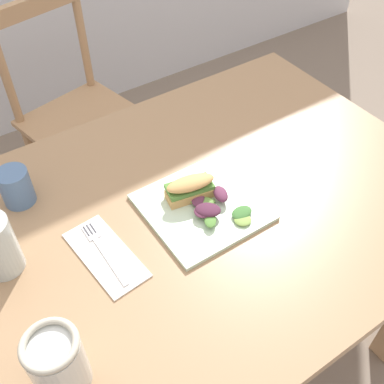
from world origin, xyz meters
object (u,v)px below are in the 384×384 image
object	(u,v)px
sandwich_half_front	(190,188)
cup_extra_side	(16,187)
plate_lunch	(202,207)
mason_jar_iced_tea	(58,364)
fork_on_napkin	(102,248)
dining_table	(210,235)
chair_wooden_far	(78,116)

from	to	relation	value
sandwich_half_front	cup_extra_side	xyz separation A→B (m)	(-0.33, 0.22, 0.01)
cup_extra_side	sandwich_half_front	bearing A→B (deg)	-33.48
plate_lunch	mason_jar_iced_tea	world-z (taller)	mason_jar_iced_tea
fork_on_napkin	cup_extra_side	distance (m)	0.26
cup_extra_side	mason_jar_iced_tea	bearing A→B (deg)	-100.39
dining_table	cup_extra_side	world-z (taller)	cup_extra_side
dining_table	fork_on_napkin	size ratio (longest dim) A/B	6.17
chair_wooden_far	fork_on_napkin	size ratio (longest dim) A/B	4.70
plate_lunch	sandwich_half_front	world-z (taller)	sandwich_half_front
mason_jar_iced_tea	cup_extra_side	distance (m)	0.46
plate_lunch	dining_table	bearing A→B (deg)	16.82
chair_wooden_far	fork_on_napkin	distance (m)	0.94
sandwich_half_front	mason_jar_iced_tea	bearing A→B (deg)	-150.82
chair_wooden_far	cup_extra_side	size ratio (longest dim) A/B	9.70
chair_wooden_far	plate_lunch	distance (m)	0.92
fork_on_napkin	cup_extra_side	size ratio (longest dim) A/B	2.06
dining_table	cup_extra_side	size ratio (longest dim) A/B	12.72
sandwich_half_front	cup_extra_side	world-z (taller)	cup_extra_side
chair_wooden_far	plate_lunch	world-z (taller)	chair_wooden_far
dining_table	mason_jar_iced_tea	distance (m)	0.53
dining_table	mason_jar_iced_tea	size ratio (longest dim) A/B	8.55
chair_wooden_far	plate_lunch	size ratio (longest dim) A/B	3.46
sandwich_half_front	mason_jar_iced_tea	distance (m)	0.47
chair_wooden_far	mason_jar_iced_tea	size ratio (longest dim) A/B	6.52
sandwich_half_front	dining_table	bearing A→B (deg)	-36.06
chair_wooden_far	mason_jar_iced_tea	xyz separation A→B (m)	(-0.45, -1.07, 0.35)
chair_wooden_far	dining_table	bearing A→B (deg)	-89.96
fork_on_napkin	mason_jar_iced_tea	world-z (taller)	mason_jar_iced_tea
plate_lunch	chair_wooden_far	bearing A→B (deg)	87.83
plate_lunch	fork_on_napkin	bearing A→B (deg)	174.93
chair_wooden_far	cup_extra_side	xyz separation A→B (m)	(-0.37, -0.62, 0.34)
mason_jar_iced_tea	cup_extra_side	world-z (taller)	mason_jar_iced_tea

